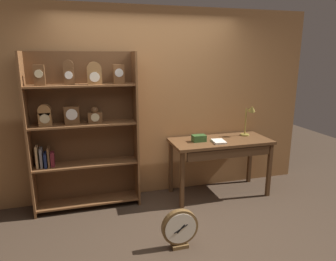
# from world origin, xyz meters

# --- Properties ---
(ground_plane) EXTENTS (10.00, 10.00, 0.00)m
(ground_plane) POSITION_xyz_m (0.00, 0.00, 0.00)
(ground_plane) COLOR #3D2D21
(back_wood_panel) EXTENTS (4.80, 0.05, 2.60)m
(back_wood_panel) POSITION_xyz_m (0.00, 1.36, 1.30)
(back_wood_panel) COLOR #9E6B3D
(back_wood_panel) RESTS_ON ground
(bookshelf) EXTENTS (1.33, 0.31, 2.01)m
(bookshelf) POSITION_xyz_m (-0.92, 1.15, 1.05)
(bookshelf) COLOR brown
(bookshelf) RESTS_ON ground
(workbench) EXTENTS (1.40, 0.62, 0.81)m
(workbench) POSITION_xyz_m (0.94, 0.97, 0.72)
(workbench) COLOR brown
(workbench) RESTS_ON ground
(desk_lamp) EXTENTS (0.19, 0.19, 0.47)m
(desk_lamp) POSITION_xyz_m (1.43, 1.08, 1.10)
(desk_lamp) COLOR olive
(desk_lamp) RESTS_ON workbench
(toolbox_small) EXTENTS (0.18, 0.12, 0.09)m
(toolbox_small) POSITION_xyz_m (0.62, 1.00, 0.86)
(toolbox_small) COLOR #2D5123
(toolbox_small) RESTS_ON workbench
(open_repair_manual) EXTENTS (0.18, 0.24, 0.02)m
(open_repair_manual) POSITION_xyz_m (0.86, 0.88, 0.83)
(open_repair_manual) COLOR silver
(open_repair_manual) RESTS_ON workbench
(round_clock_large) EXTENTS (0.39, 0.11, 0.43)m
(round_clock_large) POSITION_xyz_m (0.00, -0.07, 0.22)
(round_clock_large) COLOR brown
(round_clock_large) RESTS_ON ground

